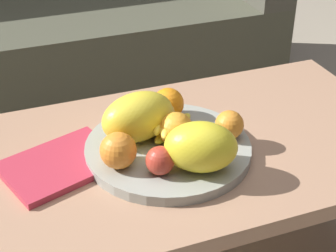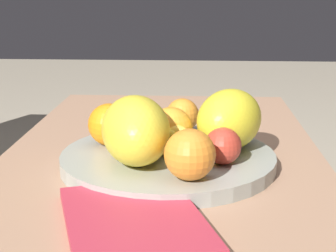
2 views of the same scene
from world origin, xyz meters
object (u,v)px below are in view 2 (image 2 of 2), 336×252
(melon_smaller_beside, at_px, (136,130))
(magazine, at_px, (134,220))
(coffee_table, at_px, (162,177))
(orange_front, at_px, (109,124))
(orange_left, at_px, (171,129))
(fruit_bowl, at_px, (168,159))
(melon_large_front, at_px, (229,119))
(apple_front, at_px, (223,146))
(banana_bunch, at_px, (147,136))
(orange_back, at_px, (190,155))
(orange_right, at_px, (182,115))

(melon_smaller_beside, xyz_separation_m, magazine, (-0.19, -0.02, -0.07))
(coffee_table, height_order, melon_smaller_beside, melon_smaller_beside)
(orange_front, bearing_deg, orange_left, -101.84)
(fruit_bowl, distance_m, orange_left, 0.06)
(melon_smaller_beside, bearing_deg, magazine, -174.55)
(melon_large_front, xyz_separation_m, magazine, (-0.28, 0.14, -0.07))
(melon_large_front, relative_size, apple_front, 2.49)
(banana_bunch, bearing_deg, magazine, -178.81)
(orange_front, distance_m, banana_bunch, 0.08)
(orange_back, xyz_separation_m, apple_front, (0.08, -0.05, -0.01))
(fruit_bowl, relative_size, orange_right, 5.66)
(orange_front, bearing_deg, orange_right, -52.74)
(orange_back, bearing_deg, melon_smaller_beside, 51.01)
(orange_front, height_order, banana_bunch, orange_front)
(melon_large_front, xyz_separation_m, melon_smaller_beside, (-0.09, 0.16, 0.00))
(melon_large_front, height_order, orange_right, melon_large_front)
(orange_right, bearing_deg, apple_front, -159.63)
(coffee_table, bearing_deg, orange_front, 94.49)
(orange_left, xyz_separation_m, apple_front, (-0.07, -0.09, -0.01))
(fruit_bowl, xyz_separation_m, melon_large_front, (0.03, -0.11, 0.07))
(orange_right, xyz_separation_m, banana_bunch, (-0.13, 0.06, -0.01))
(apple_front, bearing_deg, orange_back, 144.32)
(melon_large_front, distance_m, orange_left, 0.11)
(orange_front, bearing_deg, coffee_table, -85.51)
(fruit_bowl, height_order, melon_smaller_beside, melon_smaller_beside)
(orange_right, bearing_deg, melon_large_front, -141.62)
(orange_left, bearing_deg, banana_bunch, 97.70)
(orange_back, bearing_deg, magazine, 147.18)
(melon_smaller_beside, relative_size, orange_front, 2.27)
(apple_front, xyz_separation_m, banana_bunch, (0.07, 0.13, -0.00))
(fruit_bowl, bearing_deg, apple_front, -119.43)
(fruit_bowl, relative_size, magazine, 1.55)
(melon_large_front, bearing_deg, orange_back, 156.85)
(fruit_bowl, xyz_separation_m, apple_front, (-0.05, -0.10, 0.04))
(banana_bunch, bearing_deg, orange_right, -24.34)
(melon_smaller_beside, relative_size, orange_left, 2.25)
(coffee_table, bearing_deg, orange_left, -149.01)
(melon_large_front, height_order, orange_left, melon_large_front)
(orange_front, xyz_separation_m, orange_back, (-0.17, -0.15, 0.00))
(orange_front, distance_m, magazine, 0.30)
(banana_bunch, relative_size, magazine, 0.67)
(orange_front, distance_m, orange_back, 0.23)
(melon_large_front, bearing_deg, magazine, 152.63)
(melon_smaller_beside, bearing_deg, orange_left, -37.38)
(fruit_bowl, height_order, apple_front, apple_front)
(orange_left, xyz_separation_m, orange_right, (0.13, -0.02, -0.01))
(coffee_table, bearing_deg, melon_smaller_beside, 160.98)
(fruit_bowl, height_order, melon_large_front, melon_large_front)
(banana_bunch, height_order, magazine, banana_bunch)
(orange_back, distance_m, banana_bunch, 0.16)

